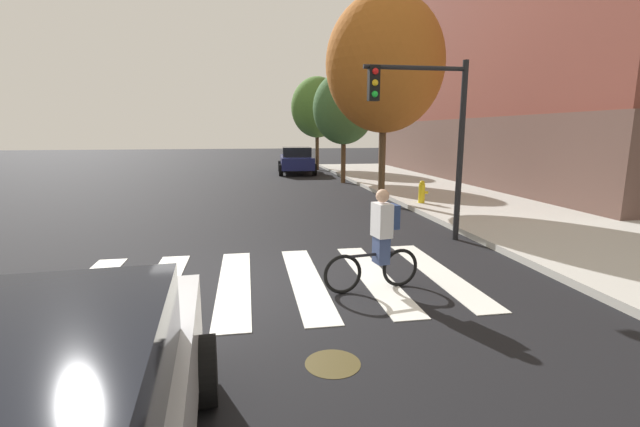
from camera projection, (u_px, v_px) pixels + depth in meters
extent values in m
plane|color=black|center=(243.00, 284.00, 7.48)|extent=(120.00, 120.00, 0.00)
cube|color=silver|center=(79.00, 293.00, 7.05)|extent=(0.55, 3.81, 0.01)
cube|color=silver|center=(159.00, 288.00, 7.25)|extent=(0.55, 3.81, 0.01)
cube|color=silver|center=(234.00, 284.00, 7.46)|extent=(0.55, 3.81, 0.01)
cube|color=silver|center=(306.00, 280.00, 7.66)|extent=(0.55, 3.81, 0.01)
cube|color=silver|center=(374.00, 276.00, 7.87)|extent=(0.55, 3.81, 0.01)
cube|color=silver|center=(438.00, 272.00, 8.07)|extent=(0.55, 3.81, 0.01)
cylinder|color=#473D1E|center=(333.00, 363.00, 4.92)|extent=(0.64, 0.64, 0.01)
cylinder|color=black|center=(204.00, 371.00, 4.15)|extent=(0.29, 0.69, 0.68)
cube|color=navy|center=(296.00, 162.00, 27.09)|extent=(2.20, 4.87, 0.72)
cube|color=black|center=(296.00, 152.00, 26.82)|extent=(1.84, 2.38, 0.57)
cylinder|color=black|center=(280.00, 166.00, 28.54)|extent=(0.29, 0.72, 0.70)
cylinder|color=black|center=(310.00, 166.00, 28.75)|extent=(0.29, 0.72, 0.70)
cylinder|color=black|center=(281.00, 170.00, 25.57)|extent=(0.29, 0.72, 0.70)
cylinder|color=black|center=(314.00, 170.00, 25.78)|extent=(0.29, 0.72, 0.70)
torus|color=black|center=(400.00, 268.00, 7.32)|extent=(0.66, 0.17, 0.66)
torus|color=black|center=(343.00, 274.00, 6.98)|extent=(0.66, 0.17, 0.66)
cylinder|color=black|center=(372.00, 255.00, 7.10)|extent=(0.89, 0.20, 0.05)
cylinder|color=black|center=(381.00, 250.00, 7.14)|extent=(0.04, 0.04, 0.45)
cube|color=#384772|center=(381.00, 247.00, 7.13)|extent=(0.24, 0.31, 0.56)
cube|color=silver|center=(382.00, 220.00, 7.04)|extent=(0.30, 0.39, 0.56)
sphere|color=tan|center=(383.00, 196.00, 6.97)|extent=(0.22, 0.22, 0.22)
cube|color=navy|center=(392.00, 216.00, 7.09)|extent=(0.20, 0.30, 0.40)
cylinder|color=black|center=(460.00, 153.00, 10.17)|extent=(0.14, 0.14, 4.20)
cylinder|color=black|center=(415.00, 68.00, 9.62)|extent=(2.40, 0.10, 0.10)
cube|color=black|center=(374.00, 83.00, 9.53)|extent=(0.24, 0.20, 0.76)
sphere|color=red|center=(375.00, 71.00, 9.38)|extent=(0.14, 0.14, 0.14)
sphere|color=gold|center=(375.00, 83.00, 9.42)|extent=(0.14, 0.14, 0.14)
sphere|color=green|center=(375.00, 94.00, 9.47)|extent=(0.14, 0.14, 0.14)
cylinder|color=gold|center=(422.00, 194.00, 15.00)|extent=(0.22, 0.22, 0.65)
sphere|color=gold|center=(422.00, 183.00, 14.93)|extent=(0.18, 0.18, 0.18)
cylinder|color=gold|center=(426.00, 193.00, 15.02)|extent=(0.12, 0.09, 0.09)
cylinder|color=#4C3823|center=(382.00, 159.00, 15.40)|extent=(0.24, 0.24, 3.26)
ellipsoid|color=#A5591E|center=(385.00, 64.00, 14.79)|extent=(4.06, 4.06, 4.67)
cylinder|color=#4C3823|center=(343.00, 158.00, 22.00)|extent=(0.24, 0.24, 2.49)
ellipsoid|color=#386033|center=(344.00, 108.00, 21.53)|extent=(3.10, 3.10, 3.57)
cylinder|color=#4C3823|center=(317.00, 149.00, 29.40)|extent=(0.24, 0.24, 2.80)
ellipsoid|color=#47722D|center=(317.00, 107.00, 28.88)|extent=(3.48, 3.48, 4.00)
cube|color=brown|center=(584.00, 150.00, 24.07)|extent=(16.84, 22.63, 3.20)
cube|color=brown|center=(595.00, 52.00, 23.10)|extent=(16.50, 22.17, 7.15)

